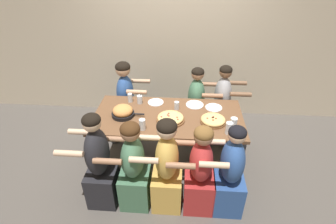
{
  "coord_description": "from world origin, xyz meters",
  "views": [
    {
      "loc": [
        0.2,
        -2.65,
        2.5
      ],
      "look_at": [
        0.0,
        0.0,
        0.82
      ],
      "focal_mm": 28.0,
      "sensor_mm": 36.0,
      "label": 1
    }
  ],
  "objects_px": {
    "drinking_glass_b": "(177,106)",
    "drinking_glass_d": "(142,124)",
    "empty_plate_a": "(195,105)",
    "skillet_bowl": "(123,112)",
    "cocktail_glass_blue": "(140,100)",
    "diner_near_midleft": "(133,169)",
    "diner_far_midright": "(196,107)",
    "diner_near_midright": "(200,173)",
    "pizza_board_main": "(213,120)",
    "empty_plate_c": "(156,102)",
    "pizza_board_second": "(170,118)",
    "diner_near_right": "(230,175)",
    "drinking_glass_a": "(229,129)",
    "diner_near_left": "(99,165)",
    "diner_far_right": "(222,107)",
    "diner_near_center": "(167,169)",
    "drinking_glass_e": "(233,124)",
    "diner_far_left": "(126,102)",
    "drinking_glass_c": "(130,98)",
    "empty_plate_b": "(214,108)"
  },
  "relations": [
    {
      "from": "empty_plate_a",
      "to": "empty_plate_c",
      "type": "relative_size",
      "value": 1.11
    },
    {
      "from": "empty_plate_c",
      "to": "drinking_glass_d",
      "type": "relative_size",
      "value": 1.58
    },
    {
      "from": "diner_near_right",
      "to": "diner_near_left",
      "type": "distance_m",
      "value": 1.38
    },
    {
      "from": "pizza_board_main",
      "to": "pizza_board_second",
      "type": "relative_size",
      "value": 0.88
    },
    {
      "from": "drinking_glass_b",
      "to": "diner_near_midright",
      "type": "relative_size",
      "value": 0.09
    },
    {
      "from": "drinking_glass_b",
      "to": "drinking_glass_a",
      "type": "bearing_deg",
      "value": -38.22
    },
    {
      "from": "empty_plate_a",
      "to": "diner_far_right",
      "type": "height_order",
      "value": "diner_far_right"
    },
    {
      "from": "diner_near_midright",
      "to": "diner_near_right",
      "type": "relative_size",
      "value": 0.98
    },
    {
      "from": "diner_near_right",
      "to": "diner_far_right",
      "type": "bearing_deg",
      "value": -1.79
    },
    {
      "from": "diner_far_left",
      "to": "drinking_glass_c",
      "type": "bearing_deg",
      "value": 22.58
    },
    {
      "from": "pizza_board_second",
      "to": "diner_near_center",
      "type": "relative_size",
      "value": 0.3
    },
    {
      "from": "empty_plate_a",
      "to": "skillet_bowl",
      "type": "bearing_deg",
      "value": -160.19
    },
    {
      "from": "skillet_bowl",
      "to": "diner_near_left",
      "type": "bearing_deg",
      "value": -103.27
    },
    {
      "from": "empty_plate_c",
      "to": "diner_far_right",
      "type": "distance_m",
      "value": 1.02
    },
    {
      "from": "empty_plate_b",
      "to": "diner_far_right",
      "type": "height_order",
      "value": "diner_far_right"
    },
    {
      "from": "pizza_board_second",
      "to": "diner_far_right",
      "type": "distance_m",
      "value": 1.06
    },
    {
      "from": "diner_far_midright",
      "to": "diner_near_midright",
      "type": "distance_m",
      "value": 1.32
    },
    {
      "from": "drinking_glass_b",
      "to": "drinking_glass_d",
      "type": "relative_size",
      "value": 0.79
    },
    {
      "from": "diner_far_left",
      "to": "empty_plate_a",
      "type": "bearing_deg",
      "value": 68.52
    },
    {
      "from": "pizza_board_main",
      "to": "drinking_glass_e",
      "type": "height_order",
      "value": "drinking_glass_e"
    },
    {
      "from": "diner_near_midleft",
      "to": "drinking_glass_a",
      "type": "bearing_deg",
      "value": -70.67
    },
    {
      "from": "drinking_glass_e",
      "to": "diner_far_midright",
      "type": "height_order",
      "value": "diner_far_midright"
    },
    {
      "from": "empty_plate_b",
      "to": "drinking_glass_b",
      "type": "height_order",
      "value": "drinking_glass_b"
    },
    {
      "from": "diner_near_center",
      "to": "diner_near_left",
      "type": "relative_size",
      "value": 0.98
    },
    {
      "from": "drinking_glass_b",
      "to": "diner_far_right",
      "type": "xyz_separation_m",
      "value": [
        0.64,
        0.5,
        -0.29
      ]
    },
    {
      "from": "empty_plate_b",
      "to": "drinking_glass_c",
      "type": "distance_m",
      "value": 1.09
    },
    {
      "from": "pizza_board_main",
      "to": "cocktail_glass_blue",
      "type": "relative_size",
      "value": 2.2
    },
    {
      "from": "diner_near_right",
      "to": "diner_near_left",
      "type": "relative_size",
      "value": 0.94
    },
    {
      "from": "drinking_glass_a",
      "to": "pizza_board_main",
      "type": "bearing_deg",
      "value": 126.73
    },
    {
      "from": "pizza_board_second",
      "to": "diner_near_left",
      "type": "height_order",
      "value": "diner_near_left"
    },
    {
      "from": "pizza_board_main",
      "to": "cocktail_glass_blue",
      "type": "distance_m",
      "value": 0.99
    },
    {
      "from": "empty_plate_c",
      "to": "diner_far_midright",
      "type": "relative_size",
      "value": 0.18
    },
    {
      "from": "empty_plate_c",
      "to": "drinking_glass_e",
      "type": "height_order",
      "value": "drinking_glass_e"
    },
    {
      "from": "drinking_glass_b",
      "to": "drinking_glass_d",
      "type": "xyz_separation_m",
      "value": [
        -0.36,
        -0.46,
        0.02
      ]
    },
    {
      "from": "drinking_glass_d",
      "to": "skillet_bowl",
      "type": "bearing_deg",
      "value": 137.11
    },
    {
      "from": "drinking_glass_a",
      "to": "drinking_glass_d",
      "type": "relative_size",
      "value": 1.07
    },
    {
      "from": "empty_plate_a",
      "to": "diner_near_left",
      "type": "bearing_deg",
      "value": -137.46
    },
    {
      "from": "drinking_glass_b",
      "to": "diner_near_left",
      "type": "relative_size",
      "value": 0.09
    },
    {
      "from": "cocktail_glass_blue",
      "to": "diner_near_midleft",
      "type": "height_order",
      "value": "diner_near_midleft"
    },
    {
      "from": "cocktail_glass_blue",
      "to": "drinking_glass_e",
      "type": "xyz_separation_m",
      "value": [
        1.14,
        -0.47,
        0.01
      ]
    },
    {
      "from": "pizza_board_second",
      "to": "drinking_glass_a",
      "type": "relative_size",
      "value": 2.48
    },
    {
      "from": "diner_far_right",
      "to": "diner_near_midleft",
      "type": "bearing_deg",
      "value": -38.62
    },
    {
      "from": "empty_plate_a",
      "to": "drinking_glass_a",
      "type": "height_order",
      "value": "drinking_glass_a"
    },
    {
      "from": "pizza_board_second",
      "to": "diner_near_right",
      "type": "xyz_separation_m",
      "value": [
        0.66,
        -0.56,
        -0.3
      ]
    },
    {
      "from": "cocktail_glass_blue",
      "to": "diner_near_midleft",
      "type": "relative_size",
      "value": 0.12
    },
    {
      "from": "drinking_glass_d",
      "to": "drinking_glass_e",
      "type": "distance_m",
      "value": 1.02
    },
    {
      "from": "pizza_board_second",
      "to": "diner_near_left",
      "type": "xyz_separation_m",
      "value": [
        -0.72,
        -0.56,
        -0.26
      ]
    },
    {
      "from": "empty_plate_b",
      "to": "diner_far_left",
      "type": "height_order",
      "value": "diner_far_left"
    },
    {
      "from": "drinking_glass_b",
      "to": "diner_near_left",
      "type": "distance_m",
      "value": 1.16
    },
    {
      "from": "pizza_board_main",
      "to": "drinking_glass_e",
      "type": "xyz_separation_m",
      "value": [
        0.22,
        -0.1,
        0.03
      ]
    }
  ]
}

